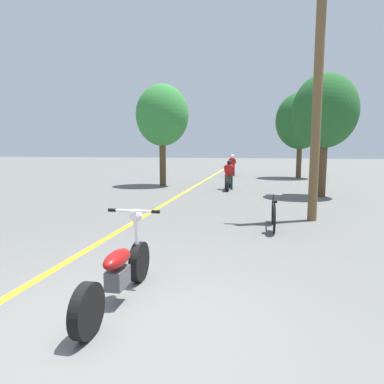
# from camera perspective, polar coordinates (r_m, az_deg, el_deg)

# --- Properties ---
(ground_plane) EXTENTS (120.00, 120.00, 0.00)m
(ground_plane) POSITION_cam_1_polar(r_m,az_deg,el_deg) (4.10, -12.30, -20.94)
(ground_plane) COLOR #60605E
(lane_stripe_center) EXTENTS (0.14, 48.00, 0.01)m
(lane_stripe_center) POSITION_cam_1_polar(r_m,az_deg,el_deg) (16.22, -0.18, 0.59)
(lane_stripe_center) COLOR yellow
(lane_stripe_center) RESTS_ON ground
(utility_pole) EXTENTS (1.10, 0.24, 6.39)m
(utility_pole) POSITION_cam_1_polar(r_m,az_deg,el_deg) (9.63, 20.19, 15.06)
(utility_pole) COLOR brown
(utility_pole) RESTS_ON ground
(roadside_tree_right_near) EXTENTS (2.46, 2.22, 4.75)m
(roadside_tree_right_near) POSITION_cam_1_polar(r_m,az_deg,el_deg) (14.43, 21.29, 12.36)
(roadside_tree_right_near) COLOR #513A23
(roadside_tree_right_near) RESTS_ON ground
(roadside_tree_right_far) EXTENTS (3.05, 2.75, 5.34)m
(roadside_tree_right_far) POSITION_cam_1_polar(r_m,az_deg,el_deg) (22.79, 17.63, 11.19)
(roadside_tree_right_far) COLOR #513A23
(roadside_tree_right_far) RESTS_ON ground
(roadside_tree_left) EXTENTS (2.63, 2.37, 5.04)m
(roadside_tree_left) POSITION_cam_1_polar(r_m,az_deg,el_deg) (17.43, -4.99, 12.54)
(roadside_tree_left) COLOR #513A23
(roadside_tree_left) RESTS_ON ground
(motorcycle_foreground) EXTENTS (0.74, 2.12, 1.10)m
(motorcycle_foreground) POSITION_cam_1_polar(r_m,az_deg,el_deg) (4.46, -12.05, -12.84)
(motorcycle_foreground) COLOR black
(motorcycle_foreground) RESTS_ON ground
(motorcycle_rider_lead) EXTENTS (0.50, 2.05, 1.35)m
(motorcycle_rider_lead) POSITION_cam_1_polar(r_m,az_deg,el_deg) (15.90, 6.17, 2.23)
(motorcycle_rider_lead) COLOR black
(motorcycle_rider_lead) RESTS_ON ground
(motorcycle_rider_far) EXTENTS (0.50, 2.00, 1.46)m
(motorcycle_rider_far) POSITION_cam_1_polar(r_m,az_deg,el_deg) (23.63, 6.71, 4.04)
(motorcycle_rider_far) COLOR black
(motorcycle_rider_far) RESTS_ON ground
(bicycle_parked) EXTENTS (0.44, 1.71, 0.77)m
(bicycle_parked) POSITION_cam_1_polar(r_m,az_deg,el_deg) (8.46, 13.43, -3.52)
(bicycle_parked) COLOR black
(bicycle_parked) RESTS_ON ground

